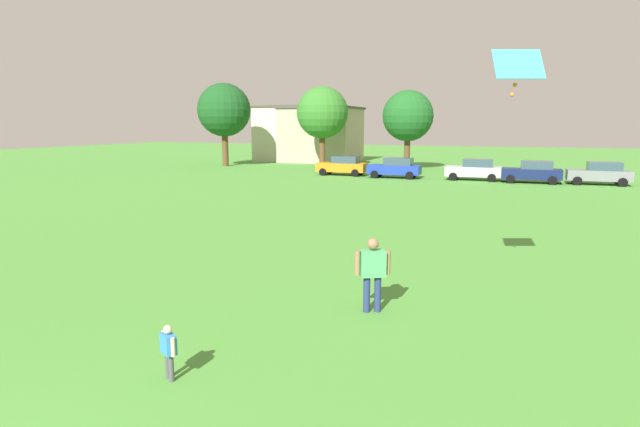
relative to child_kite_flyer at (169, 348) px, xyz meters
name	(u,v)px	position (x,y,z in m)	size (l,w,h in m)	color
ground_plane	(405,195)	(-0.77, 25.22, -0.59)	(160.00, 160.00, 0.00)	#4C9338
child_kite_flyer	(169,348)	(0.00, 0.00, 0.00)	(0.41, 0.33, 1.00)	#4C4C51
adult_bystander	(373,268)	(2.45, 4.47, 0.47)	(0.77, 0.55, 1.79)	navy
kite	(518,67)	(5.38, 6.19, 5.10)	(1.23, 0.86, 1.10)	#3FBFE5
parked_car_orange_0	(343,165)	(-8.48, 36.57, 0.26)	(4.30, 2.02, 1.68)	orange
parked_car_blue_1	(395,168)	(-3.67, 35.85, 0.26)	(4.30, 2.02, 1.68)	#1E38AD
parked_car_silver_2	(474,169)	(2.64, 36.22, 0.26)	(4.30, 2.02, 1.68)	silver
parked_car_navy_3	(533,172)	(6.93, 35.67, 0.26)	(4.30, 2.02, 1.68)	#141E4C
parked_car_gray_4	(600,173)	(11.56, 36.08, 0.26)	(4.30, 2.02, 1.68)	slate
tree_far_left	(224,110)	(-23.47, 42.14, 5.31)	(5.61, 5.61, 8.74)	brown
tree_center	(322,113)	(-13.19, 44.27, 5.00)	(5.32, 5.32, 8.28)	brown
tree_far_right	(408,116)	(-4.35, 44.42, 4.62)	(4.96, 4.96, 7.72)	brown
house_left	(321,134)	(-16.14, 52.13, 2.65)	(8.76, 7.92, 6.46)	tan
house_right	(293,133)	(-19.78, 52.13, 2.74)	(8.43, 6.70, 6.64)	beige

